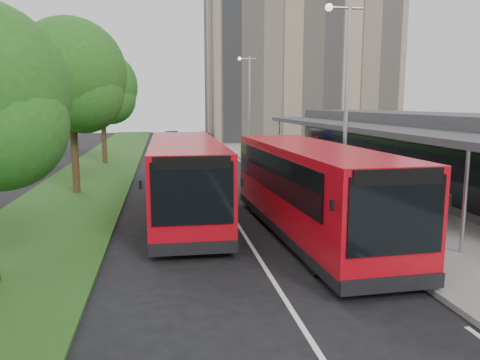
% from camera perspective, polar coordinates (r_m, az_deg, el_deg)
% --- Properties ---
extents(ground, '(120.00, 120.00, 0.00)m').
position_cam_1_polar(ground, '(15.90, 0.77, -7.10)').
color(ground, black).
rests_on(ground, ground).
extents(pavement, '(5.00, 80.00, 0.15)m').
position_cam_1_polar(pavement, '(36.35, 4.51, 2.30)').
color(pavement, slate).
rests_on(pavement, ground).
extents(grass_verge, '(5.00, 80.00, 0.10)m').
position_cam_1_polar(grass_verge, '(35.56, -16.29, 1.76)').
color(grass_verge, '#214C18').
rests_on(grass_verge, ground).
extents(lane_centre_line, '(0.12, 70.00, 0.01)m').
position_cam_1_polar(lane_centre_line, '(30.47, -4.22, 0.82)').
color(lane_centre_line, silver).
rests_on(lane_centre_line, ground).
extents(kerb_dashes, '(0.12, 56.00, 0.01)m').
position_cam_1_polar(kerb_dashes, '(34.83, 0.59, 1.91)').
color(kerb_dashes, silver).
rests_on(kerb_dashes, ground).
extents(office_block, '(22.00, 12.00, 18.00)m').
position_cam_1_polar(office_block, '(59.58, 7.09, 13.58)').
color(office_block, tan).
rests_on(office_block, ground).
extents(station_building, '(7.70, 26.00, 4.00)m').
position_cam_1_polar(station_building, '(26.82, 21.04, 3.45)').
color(station_building, '#313033').
rests_on(station_building, ground).
extents(tree_mid, '(5.34, 5.34, 8.59)m').
position_cam_1_polar(tree_mid, '(24.47, -19.95, 11.24)').
color(tree_mid, '#332414').
rests_on(tree_mid, ground).
extents(tree_far, '(5.19, 5.19, 8.34)m').
position_cam_1_polar(tree_far, '(36.33, -16.50, 10.35)').
color(tree_far, '#332414').
rests_on(tree_far, ground).
extents(lamp_post_near, '(1.44, 0.28, 8.00)m').
position_cam_1_polar(lamp_post_near, '(18.33, 12.61, 9.80)').
color(lamp_post_near, '#96989E').
rests_on(lamp_post_near, pavement).
extents(lamp_post_far, '(1.44, 0.28, 8.00)m').
position_cam_1_polar(lamp_post_far, '(37.64, 1.04, 9.65)').
color(lamp_post_far, '#96989E').
rests_on(lamp_post_far, pavement).
extents(bus_main, '(3.23, 11.07, 3.11)m').
position_cam_1_polar(bus_main, '(15.93, 8.65, -1.28)').
color(bus_main, '#B10911').
rests_on(bus_main, ground).
extents(bus_second, '(2.95, 10.90, 3.08)m').
position_cam_1_polar(bus_second, '(18.52, -6.72, 0.19)').
color(bus_second, '#B10911').
rests_on(bus_second, ground).
extents(litter_bin, '(0.56, 0.56, 0.86)m').
position_cam_1_polar(litter_bin, '(26.92, 8.04, 0.86)').
color(litter_bin, '#3A2117').
rests_on(litter_bin, pavement).
extents(bollard, '(0.22, 0.22, 1.08)m').
position_cam_1_polar(bollard, '(33.12, 3.84, 2.70)').
color(bollard, '#ECB00C').
rests_on(bollard, pavement).
extents(car_near, '(2.38, 4.25, 1.37)m').
position_cam_1_polar(car_near, '(53.54, -4.38, 5.21)').
color(car_near, '#5D0D1A').
rests_on(car_near, ground).
extents(car_far, '(2.09, 3.74, 1.17)m').
position_cam_1_polar(car_far, '(58.04, -8.22, 5.36)').
color(car_far, navy).
rests_on(car_far, ground).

